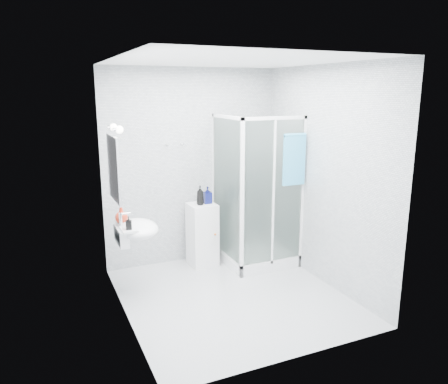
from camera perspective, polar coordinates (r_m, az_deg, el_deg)
name	(u,v)px	position (r m, az deg, el deg)	size (l,w,h in m)	color
room	(233,186)	(4.72, 1.17, 0.83)	(2.40, 2.60, 2.60)	#B8BDBF
shower_enclosure	(254,232)	(5.89, 3.88, -5.26)	(0.90, 0.95, 2.00)	white
wall_basin	(135,230)	(4.96, -11.53, -4.85)	(0.46, 0.56, 0.35)	white
mirror	(113,169)	(4.75, -14.26, 2.98)	(0.02, 0.60, 0.70)	white
vanity_lights	(116,128)	(4.71, -13.95, 8.07)	(0.10, 0.40, 0.08)	silver
wall_hooks	(175,144)	(5.73, -6.47, 6.20)	(0.23, 0.06, 0.03)	silver
storage_cabinet	(202,234)	(5.88, -2.85, -5.55)	(0.36, 0.38, 0.84)	white
hand_towel	(294,158)	(5.48, 9.16, 4.38)	(0.30, 0.04, 0.65)	#359ACA
shampoo_bottle_a	(200,195)	(5.69, -3.13, -0.44)	(0.10, 0.10, 0.26)	black
shampoo_bottle_b	(208,195)	(5.77, -2.16, -0.40)	(0.10, 0.10, 0.22)	#0B1045
soap_dispenser_orange	(121,215)	(4.99, -13.27, -2.94)	(0.14, 0.14, 0.18)	#B72C15
soap_dispenser_black	(129,223)	(4.75, -12.35, -3.97)	(0.06, 0.06, 0.14)	black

